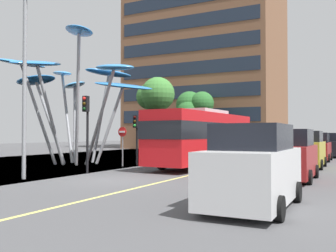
# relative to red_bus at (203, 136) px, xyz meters

# --- Properties ---
(ground) EXTENTS (120.00, 240.00, 0.10)m
(ground) POSITION_rel_red_bus_xyz_m (-1.70, -8.02, -1.96)
(ground) COLOR #4C4C4F
(red_bus) EXTENTS (3.20, 10.57, 3.49)m
(red_bus) POSITION_rel_red_bus_xyz_m (0.00, 0.00, 0.00)
(red_bus) COLOR red
(red_bus) RESTS_ON ground
(leaf_sculpture) EXTENTS (10.23, 9.90, 8.68)m
(leaf_sculpture) POSITION_rel_red_bus_xyz_m (-8.43, -1.83, 3.98)
(leaf_sculpture) COLOR #9EA0A5
(leaf_sculpture) RESTS_ON ground
(traffic_light_kerb_near) EXTENTS (0.28, 0.42, 3.94)m
(traffic_light_kerb_near) POSITION_rel_red_bus_xyz_m (-3.79, -6.50, 0.93)
(traffic_light_kerb_near) COLOR black
(traffic_light_kerb_near) RESTS_ON ground
(traffic_light_kerb_far) EXTENTS (0.28, 0.42, 3.22)m
(traffic_light_kerb_far) POSITION_rel_red_bus_xyz_m (-4.23, -1.02, 0.43)
(traffic_light_kerb_far) COLOR black
(traffic_light_kerb_far) RESTS_ON ground
(traffic_light_island_mid) EXTENTS (0.28, 0.42, 3.28)m
(traffic_light_island_mid) POSITION_rel_red_bus_xyz_m (-3.44, 4.44, 0.47)
(traffic_light_island_mid) COLOR black
(traffic_light_island_mid) RESTS_ON ground
(car_parked_near) EXTENTS (2.08, 4.48, 2.26)m
(car_parked_near) POSITION_rel_red_bus_xyz_m (5.98, -11.49, -0.84)
(car_parked_near) COLOR silver
(car_parked_near) RESTS_ON ground
(car_parked_mid) EXTENTS (2.05, 4.21, 2.21)m
(car_parked_mid) POSITION_rel_red_bus_xyz_m (5.85, -4.58, -0.87)
(car_parked_mid) COLOR maroon
(car_parked_mid) RESTS_ON ground
(car_parked_far) EXTENTS (2.03, 4.20, 2.20)m
(car_parked_far) POSITION_rel_red_bus_xyz_m (5.71, 2.22, -0.87)
(car_parked_far) COLOR gold
(car_parked_far) RESTS_ON ground
(car_side_street) EXTENTS (1.99, 4.19, 2.13)m
(car_side_street) POSITION_rel_red_bus_xyz_m (5.67, 8.74, -0.92)
(car_side_street) COLOR maroon
(car_side_street) RESTS_ON ground
(car_far_side) EXTENTS (1.91, 4.59, 2.12)m
(car_far_side) POSITION_rel_red_bus_xyz_m (6.21, 14.53, -0.92)
(car_far_side) COLOR black
(car_far_side) RESTS_ON ground
(street_lamp) EXTENTS (1.52, 0.44, 8.48)m
(street_lamp) POSITION_rel_red_bus_xyz_m (-4.48, -9.58, 3.40)
(street_lamp) COLOR gray
(street_lamp) RESTS_ON ground
(tree_pavement_near) EXTENTS (4.61, 4.55, 7.44)m
(tree_pavement_near) POSITION_rel_red_bus_xyz_m (-9.15, 10.62, 3.79)
(tree_pavement_near) COLOR brown
(tree_pavement_near) RESTS_ON ground
(tree_pavement_far) EXTENTS (4.83, 3.84, 7.29)m
(tree_pavement_far) POSITION_rel_red_bus_xyz_m (-9.50, 20.53, 3.42)
(tree_pavement_far) COLOR brown
(tree_pavement_far) RESTS_ON ground
(no_entry_sign) EXTENTS (0.60, 0.12, 2.45)m
(no_entry_sign) POSITION_rel_red_bus_xyz_m (-4.62, -1.99, -0.27)
(no_entry_sign) COLOR gray
(no_entry_sign) RESTS_ON ground
(backdrop_building) EXTENTS (20.40, 15.30, 24.38)m
(backdrop_building) POSITION_rel_red_bus_xyz_m (-11.38, 30.48, 10.28)
(backdrop_building) COLOR brown
(backdrop_building) RESTS_ON ground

